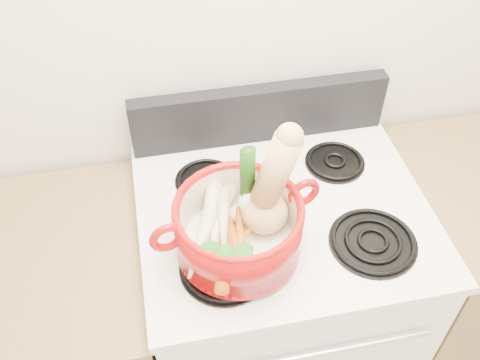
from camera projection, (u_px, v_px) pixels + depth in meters
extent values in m
cube|color=silver|center=(258.00, 25.00, 1.43)|extent=(3.50, 0.02, 2.60)
cube|color=white|center=(275.00, 305.00, 1.79)|extent=(0.76, 0.65, 0.92)
cube|color=silver|center=(283.00, 212.00, 1.45)|extent=(0.78, 0.67, 0.03)
cube|color=black|center=(260.00, 113.00, 1.58)|extent=(0.76, 0.05, 0.18)
cylinder|color=silver|center=(315.00, 354.00, 1.33)|extent=(0.60, 0.02, 0.02)
cylinder|color=black|center=(225.00, 266.00, 1.29)|extent=(0.22, 0.22, 0.02)
cylinder|color=black|center=(373.00, 241.00, 1.35)|extent=(0.22, 0.22, 0.02)
cylinder|color=black|center=(206.00, 180.00, 1.50)|extent=(0.17, 0.17, 0.02)
cylinder|color=black|center=(335.00, 161.00, 1.55)|extent=(0.17, 0.17, 0.02)
cylinder|color=#9B0A0A|center=(238.00, 228.00, 1.27)|extent=(0.36, 0.36, 0.15)
torus|color=#9B0A0A|center=(167.00, 238.00, 1.18)|extent=(0.09, 0.04, 0.08)
torus|color=#9B0A0A|center=(304.00, 193.00, 1.28)|extent=(0.09, 0.04, 0.08)
cylinder|color=white|center=(247.00, 186.00, 1.25)|extent=(0.05, 0.05, 0.25)
ellipsoid|color=tan|center=(241.00, 214.00, 1.33)|extent=(0.09, 0.08, 0.04)
cone|color=beige|center=(217.00, 219.00, 1.31)|extent=(0.16, 0.23, 0.07)
cone|color=beige|center=(215.00, 238.00, 1.27)|extent=(0.11, 0.21, 0.06)
cone|color=beige|center=(216.00, 226.00, 1.29)|extent=(0.07, 0.20, 0.06)
cone|color=beige|center=(200.00, 243.00, 1.24)|extent=(0.12, 0.18, 0.06)
cone|color=beige|center=(209.00, 217.00, 1.28)|extent=(0.12, 0.24, 0.07)
cone|color=beige|center=(224.00, 223.00, 1.27)|extent=(0.07, 0.20, 0.05)
cone|color=#BE4009|center=(229.00, 257.00, 1.24)|extent=(0.05, 0.16, 0.05)
cone|color=#DB5E0A|center=(224.00, 261.00, 1.22)|extent=(0.07, 0.17, 0.05)
cone|color=#CC4D0A|center=(240.00, 239.00, 1.26)|extent=(0.06, 0.19, 0.05)
cone|color=#C75C09|center=(231.00, 251.00, 1.23)|extent=(0.14, 0.12, 0.05)
cone|color=#D0480A|center=(237.00, 249.00, 1.23)|extent=(0.03, 0.17, 0.05)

